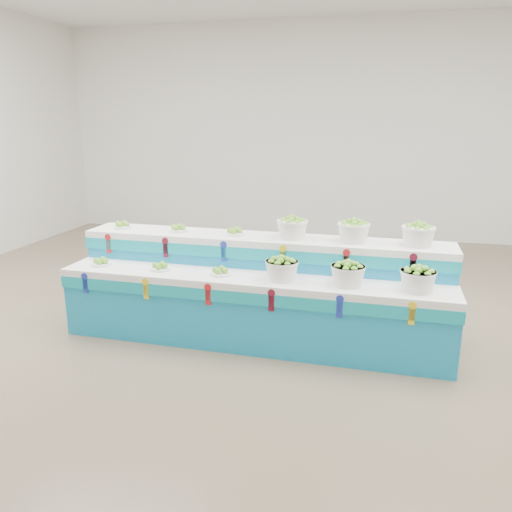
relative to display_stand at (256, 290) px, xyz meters
name	(u,v)px	position (x,y,z in m)	size (l,w,h in m)	color
ground	(255,337)	(0.00, -0.04, -0.51)	(10.00, 10.00, 0.00)	brown
back_wall	(317,132)	(0.00, 4.96, 1.49)	(10.00, 10.00, 0.00)	silver
display_stand	(256,290)	(0.00, 0.00, 0.00)	(3.91, 1.01, 1.02)	#168CC1
plate_lower_left	(101,261)	(-1.63, -0.20, 0.25)	(0.21, 0.21, 0.09)	white
plate_lower_mid	(160,266)	(-0.96, -0.22, 0.25)	(0.21, 0.21, 0.09)	white
plate_lower_right	(220,271)	(-0.31, -0.23, 0.25)	(0.21, 0.21, 0.09)	white
basket_lower_left	(282,268)	(0.31, -0.25, 0.32)	(0.32, 0.32, 0.23)	silver
basket_lower_mid	(348,273)	(0.93, -0.27, 0.32)	(0.32, 0.32, 0.23)	silver
basket_lower_right	(418,279)	(1.55, -0.29, 0.32)	(0.32, 0.32, 0.23)	silver
plate_upper_left	(122,224)	(-1.62, 0.29, 0.55)	(0.21, 0.21, 0.09)	white
plate_upper_mid	(178,227)	(-0.94, 0.27, 0.55)	(0.21, 0.21, 0.09)	white
plate_upper_right	(235,231)	(-0.29, 0.25, 0.55)	(0.21, 0.21, 0.09)	white
basket_upper_left	(292,227)	(0.33, 0.23, 0.62)	(0.32, 0.32, 0.23)	silver
basket_upper_mid	(354,231)	(0.95, 0.22, 0.62)	(0.32, 0.32, 0.23)	silver
basket_upper_right	(418,234)	(1.56, 0.20, 0.62)	(0.32, 0.32, 0.23)	silver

